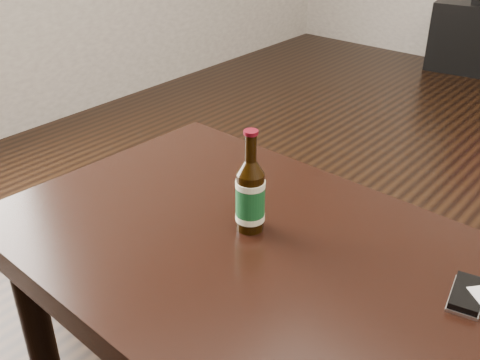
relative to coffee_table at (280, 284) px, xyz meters
The scene contains 3 objects.
coffee_table is the anchor object (origin of this frame).
beer_bottle 0.20m from the coffee_table, 158.69° to the left, with size 0.08×0.08×0.24m.
phone 0.38m from the coffee_table, 20.04° to the left, with size 0.08×0.12×0.02m.
Camera 1 is at (0.16, -1.06, 1.22)m, focal length 42.00 mm.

